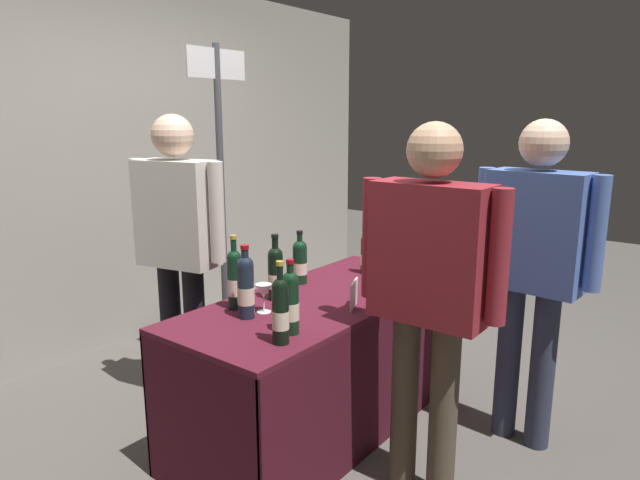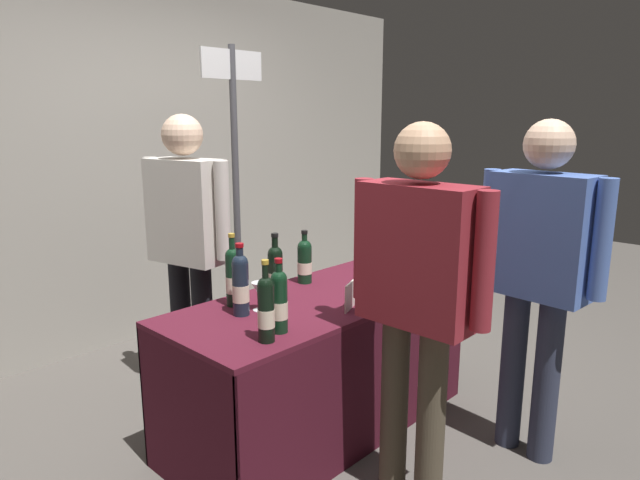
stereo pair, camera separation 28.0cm
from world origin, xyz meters
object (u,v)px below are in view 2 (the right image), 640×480
Objects in this scene: tasting_table at (320,338)px; booth_signpost at (236,176)px; wine_glass_near_vendor at (260,290)px; vendor_presenter at (187,232)px; taster_foreground_right at (539,261)px; featured_wine_bottle at (275,271)px; display_bottle_0 at (406,255)px.

tasting_table is 1.27m from booth_signpost.
wine_glass_near_vendor is 0.08× the size of vendor_presenter.
vendor_presenter is at bearing -159.47° from booth_signpost.
featured_wine_bottle is at bearing 38.06° from taster_foreground_right.
vendor_presenter is at bearing 133.14° from display_bottle_0.
tasting_table is 1.14m from taster_foreground_right.
vendor_presenter is 1.87m from taster_foreground_right.
taster_foreground_right reaches higher than tasting_table.
featured_wine_bottle is 2.44× the size of wine_glass_near_vendor.
vendor_presenter is (-0.25, 0.80, 0.49)m from tasting_table.
featured_wine_bottle is 1.27m from taster_foreground_right.
taster_foreground_right is 1.92m from booth_signpost.
tasting_table is at bearing 35.25° from taster_foreground_right.
display_bottle_0 is at bearing -10.37° from tasting_table.
taster_foreground_right reaches higher than display_bottle_0.
taster_foreground_right is (0.54, -0.89, 0.47)m from tasting_table.
booth_signpost is at bearing 107.72° from display_bottle_0.
taster_foreground_right is (0.71, -1.04, 0.11)m from featured_wine_bottle.
display_bottle_0 is 0.18× the size of taster_foreground_right.
vendor_presenter reaches higher than display_bottle_0.
tasting_table is at bearing -42.76° from featured_wine_bottle.
display_bottle_0 is 0.18× the size of vendor_presenter.
booth_signpost is (0.42, 0.83, 0.39)m from featured_wine_bottle.
booth_signpost is at bearing 57.16° from wine_glass_near_vendor.
featured_wine_bottle is 1.01m from booth_signpost.
taster_foreground_right is (0.79, -1.69, -0.02)m from vendor_presenter.
wine_glass_near_vendor reaches higher than tasting_table.
vendor_presenter is at bearing 97.58° from featured_wine_bottle.
vendor_presenter reaches higher than wine_glass_near_vendor.
vendor_presenter is at bearing 29.08° from taster_foreground_right.
display_bottle_0 is (0.60, -0.11, 0.35)m from tasting_table.
vendor_presenter is at bearing 82.98° from wine_glass_near_vendor.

